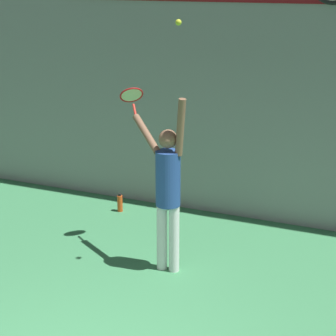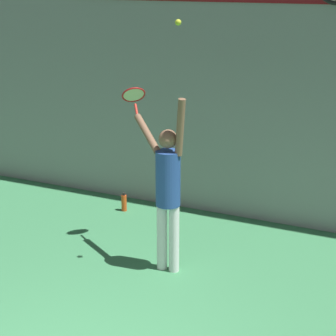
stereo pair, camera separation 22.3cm
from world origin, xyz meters
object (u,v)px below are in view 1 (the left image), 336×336
Objects in this scene: tennis_racket at (132,96)px; tennis_player at (168,185)px; water_bottle at (120,203)px; tennis_ball at (178,22)px.

tennis_player is at bearing -36.83° from tennis_racket.
water_bottle is (-1.48, 1.51, -1.00)m from tennis_player.
tennis_ball is 3.73m from water_bottle.
tennis_player is at bearing -45.58° from water_bottle.
water_bottle is at bearing 127.47° from tennis_racket.
tennis_player is 2.34m from water_bottle.
tennis_player is 32.05× the size of tennis_ball.
tennis_racket is 2.28m from water_bottle.
tennis_racket reaches higher than water_bottle.
tennis_ball is (0.16, -0.06, 1.96)m from tennis_player.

